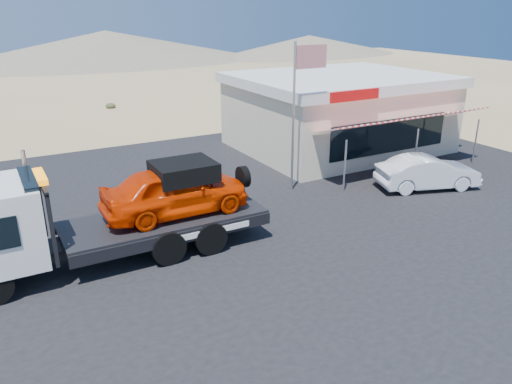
% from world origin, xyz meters
% --- Properties ---
extents(ground, '(120.00, 120.00, 0.00)m').
position_xyz_m(ground, '(0.00, 0.00, 0.00)').
color(ground, '#9E865A').
rests_on(ground, ground).
extents(asphalt_lot, '(32.00, 24.00, 0.02)m').
position_xyz_m(asphalt_lot, '(2.00, 3.00, 0.01)').
color(asphalt_lot, black).
rests_on(asphalt_lot, ground).
extents(tow_truck, '(9.00, 2.67, 3.01)m').
position_xyz_m(tow_truck, '(-3.36, 2.07, 1.62)').
color(tow_truck, black).
rests_on(tow_truck, asphalt_lot).
extents(white_sedan, '(4.50, 2.74, 1.40)m').
position_xyz_m(white_sedan, '(9.80, 1.87, 0.72)').
color(white_sedan, silver).
rests_on(white_sedan, asphalt_lot).
extents(jerky_store, '(10.40, 9.97, 3.90)m').
position_xyz_m(jerky_store, '(10.50, 8.97, 1.99)').
color(jerky_store, beige).
rests_on(jerky_store, asphalt_lot).
extents(flagpole, '(1.55, 0.10, 6.00)m').
position_xyz_m(flagpole, '(4.93, 4.50, 3.76)').
color(flagpole, '#99999E').
rests_on(flagpole, asphalt_lot).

